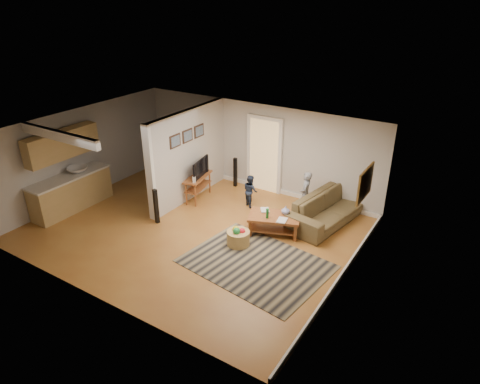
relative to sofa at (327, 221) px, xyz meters
name	(u,v)px	position (x,y,z in m)	size (l,w,h in m)	color
ground	(194,230)	(-2.60, -2.16, 0.00)	(7.50, 7.50, 0.00)	#965626
room_shell	(168,160)	(-3.67, -1.73, 1.46)	(7.54, 6.02, 2.52)	#B9B6B1
area_rug	(256,264)	(-0.59, -2.59, 0.01)	(2.93, 2.14, 0.01)	black
sofa	(327,221)	(0.00, 0.00, 0.00)	(2.46, 0.96, 0.72)	#433821
coffee_table	(275,219)	(-0.87, -1.22, 0.37)	(1.38, 1.09, 0.71)	maroon
tv_console	(198,178)	(-3.54, -0.71, 0.62)	(0.61, 1.14, 0.93)	maroon
speaker_left	(156,206)	(-3.60, -2.36, 0.46)	(0.09, 0.09, 0.92)	black
speaker_right	(235,172)	(-3.13, 0.54, 0.44)	(0.09, 0.09, 0.89)	black
toy_basket	(238,237)	(-1.33, -2.14, 0.19)	(0.53, 0.53, 0.47)	#A48647
child	(304,214)	(-0.66, 0.01, 0.00)	(0.43, 0.28, 1.18)	gray
toddler	(250,205)	(-2.10, -0.31, 0.00)	(0.43, 0.34, 0.89)	#1E283E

